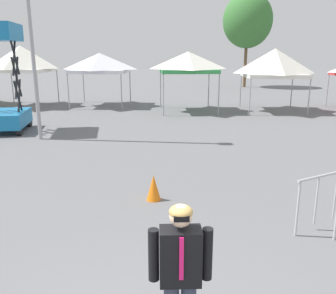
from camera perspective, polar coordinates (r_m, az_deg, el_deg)
The scene contains 8 objects.
canopy_tent_behind_left at distance 23.75m, azimuth -22.16°, elevation 12.87°, with size 3.43×3.43×3.60m.
canopy_tent_left_of_center at distance 22.56m, azimuth -10.62°, elevation 13.01°, with size 3.43×3.43×3.17m.
canopy_tent_far_right at distance 20.12m, azimuth 3.38°, elevation 13.33°, with size 3.26×3.26×3.25m.
canopy_tent_far_left at distance 20.94m, azimuth 16.76°, elevation 12.70°, with size 3.31×3.31×3.42m.
scissor_lift at distance 16.26m, azimuth -24.14°, elevation 6.76°, with size 1.72×2.48×4.32m.
person_foreground at distance 3.87m, azimuth 2.10°, elevation -19.32°, with size 0.65×0.27×1.78m.
tree_behind_tents_left at distance 35.49m, azimuth 12.71°, elevation 19.05°, with size 4.51×4.51×8.52m.
traffic_cone_lot_center at distance 8.03m, azimuth -2.16°, elevation -6.46°, with size 0.32×0.32×0.59m, color orange.
Camera 1 is at (0.16, -2.75, 3.21)m, focal length 38.30 mm.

